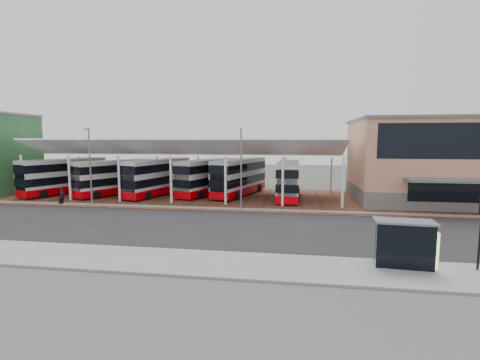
{
  "coord_description": "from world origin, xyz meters",
  "views": [
    {
      "loc": [
        7.04,
        -27.18,
        6.93
      ],
      "look_at": [
        1.7,
        7.55,
        2.83
      ],
      "focal_mm": 26.0,
      "sensor_mm": 36.0,
      "label": 1
    }
  ],
  "objects_px": {
    "bus_1": "(115,178)",
    "terminal": "(440,160)",
    "pedestrian": "(62,195)",
    "bus_3": "(207,177)",
    "bus_0": "(64,176)",
    "bus_shelter": "(410,239)",
    "bus_2": "(157,177)",
    "bus_5": "(289,180)",
    "bus_4": "(240,177)"
  },
  "relations": [
    {
      "from": "bus_0",
      "to": "bus_1",
      "type": "bearing_deg",
      "value": 24.86
    },
    {
      "from": "terminal",
      "to": "bus_shelter",
      "type": "xyz_separation_m",
      "value": [
        -9.79,
        -22.14,
        -2.96
      ]
    },
    {
      "from": "bus_0",
      "to": "bus_2",
      "type": "relative_size",
      "value": 0.99
    },
    {
      "from": "bus_0",
      "to": "bus_4",
      "type": "height_order",
      "value": "bus_4"
    },
    {
      "from": "bus_2",
      "to": "pedestrian",
      "type": "height_order",
      "value": "bus_2"
    },
    {
      "from": "pedestrian",
      "to": "bus_3",
      "type": "bearing_deg",
      "value": -41.28
    },
    {
      "from": "bus_0",
      "to": "bus_shelter",
      "type": "bearing_deg",
      "value": -8.47
    },
    {
      "from": "bus_5",
      "to": "bus_shelter",
      "type": "distance_m",
      "value": 22.89
    },
    {
      "from": "terminal",
      "to": "bus_1",
      "type": "distance_m",
      "value": 38.04
    },
    {
      "from": "terminal",
      "to": "pedestrian",
      "type": "bearing_deg",
      "value": -170.5
    },
    {
      "from": "bus_5",
      "to": "bus_2",
      "type": "bearing_deg",
      "value": -178.92
    },
    {
      "from": "bus_1",
      "to": "bus_2",
      "type": "bearing_deg",
      "value": 33.27
    },
    {
      "from": "bus_0",
      "to": "bus_5",
      "type": "relative_size",
      "value": 1.05
    },
    {
      "from": "bus_2",
      "to": "bus_5",
      "type": "relative_size",
      "value": 1.07
    },
    {
      "from": "bus_2",
      "to": "bus_shelter",
      "type": "bearing_deg",
      "value": -27.94
    },
    {
      "from": "bus_1",
      "to": "bus_shelter",
      "type": "relative_size",
      "value": 3.21
    },
    {
      "from": "bus_1",
      "to": "bus_shelter",
      "type": "bearing_deg",
      "value": -9.29
    },
    {
      "from": "bus_1",
      "to": "bus_3",
      "type": "xyz_separation_m",
      "value": [
        11.31,
        1.95,
        0.04
      ]
    },
    {
      "from": "bus_3",
      "to": "pedestrian",
      "type": "bearing_deg",
      "value": -132.12
    },
    {
      "from": "bus_1",
      "to": "bus_5",
      "type": "relative_size",
      "value": 1.0
    },
    {
      "from": "bus_2",
      "to": "bus_shelter",
      "type": "height_order",
      "value": "bus_2"
    },
    {
      "from": "bus_2",
      "to": "bus_4",
      "type": "bearing_deg",
      "value": 24.64
    },
    {
      "from": "bus_3",
      "to": "bus_shelter",
      "type": "xyz_separation_m",
      "value": [
        16.86,
        -23.3,
        -0.54
      ]
    },
    {
      "from": "bus_3",
      "to": "bus_2",
      "type": "bearing_deg",
      "value": -147.76
    },
    {
      "from": "bus_4",
      "to": "pedestrian",
      "type": "xyz_separation_m",
      "value": [
        -18.46,
        -8.15,
        -1.46
      ]
    },
    {
      "from": "bus_1",
      "to": "pedestrian",
      "type": "height_order",
      "value": "bus_1"
    },
    {
      "from": "bus_5",
      "to": "terminal",
      "type": "bearing_deg",
      "value": 1.85
    },
    {
      "from": "bus_5",
      "to": "pedestrian",
      "type": "xyz_separation_m",
      "value": [
        -24.52,
        -6.61,
        -1.33
      ]
    },
    {
      "from": "bus_1",
      "to": "terminal",
      "type": "bearing_deg",
      "value": 29.06
    },
    {
      "from": "bus_1",
      "to": "bus_4",
      "type": "height_order",
      "value": "bus_4"
    },
    {
      "from": "bus_3",
      "to": "bus_4",
      "type": "distance_m",
      "value": 4.12
    },
    {
      "from": "bus_2",
      "to": "pedestrian",
      "type": "distance_m",
      "value": 10.73
    },
    {
      "from": "terminal",
      "to": "bus_3",
      "type": "xyz_separation_m",
      "value": [
        -26.65,
        1.16,
        -2.42
      ]
    },
    {
      "from": "terminal",
      "to": "bus_2",
      "type": "bearing_deg",
      "value": -179.5
    },
    {
      "from": "bus_3",
      "to": "bus_1",
      "type": "bearing_deg",
      "value": -151.55
    },
    {
      "from": "bus_4",
      "to": "bus_1",
      "type": "bearing_deg",
      "value": -155.71
    },
    {
      "from": "bus_2",
      "to": "bus_shelter",
      "type": "relative_size",
      "value": 3.43
    },
    {
      "from": "bus_2",
      "to": "pedestrian",
      "type": "bearing_deg",
      "value": -126.02
    },
    {
      "from": "pedestrian",
      "to": "bus_1",
      "type": "bearing_deg",
      "value": -7.08
    },
    {
      "from": "bus_4",
      "to": "bus_5",
      "type": "relative_size",
      "value": 1.08
    },
    {
      "from": "bus_0",
      "to": "bus_1",
      "type": "xyz_separation_m",
      "value": [
        6.85,
        0.27,
        -0.07
      ]
    },
    {
      "from": "pedestrian",
      "to": "bus_0",
      "type": "bearing_deg",
      "value": 52.84
    },
    {
      "from": "bus_2",
      "to": "bus_4",
      "type": "height_order",
      "value": "bus_4"
    },
    {
      "from": "bus_3",
      "to": "bus_4",
      "type": "height_order",
      "value": "bus_4"
    },
    {
      "from": "bus_2",
      "to": "bus_4",
      "type": "xyz_separation_m",
      "value": [
        10.11,
        1.58,
        0.03
      ]
    },
    {
      "from": "bus_3",
      "to": "pedestrian",
      "type": "xyz_separation_m",
      "value": [
        -14.35,
        -8.02,
        -1.4
      ]
    },
    {
      "from": "terminal",
      "to": "bus_4",
      "type": "relative_size",
      "value": 1.64
    },
    {
      "from": "bus_5",
      "to": "bus_shelter",
      "type": "relative_size",
      "value": 3.21
    },
    {
      "from": "bus_4",
      "to": "pedestrian",
      "type": "height_order",
      "value": "bus_4"
    },
    {
      "from": "bus_0",
      "to": "bus_3",
      "type": "height_order",
      "value": "bus_0"
    }
  ]
}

